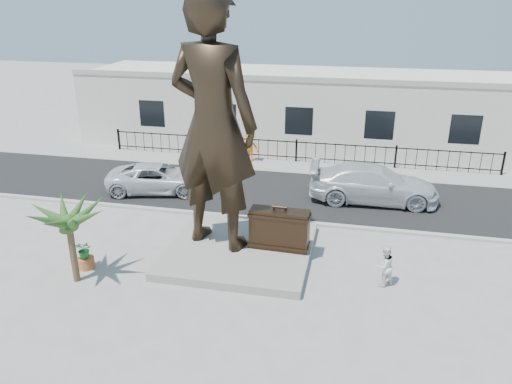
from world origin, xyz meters
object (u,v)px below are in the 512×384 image
tourist (384,266)px  suitcase (279,229)px  statue (213,124)px  car_white (158,178)px

tourist → suitcase: bearing=-60.7°
statue → suitcase: size_ratio=4.25×
statue → car_white: statue is taller
statue → tourist: (6.08, -1.27, -4.11)m
suitcase → car_white: 8.50m
car_white → statue: bearing=-151.1°
statue → car_white: size_ratio=1.87×
statue → suitcase: statue is taller
tourist → car_white: 12.29m
suitcase → car_white: suitcase is taller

